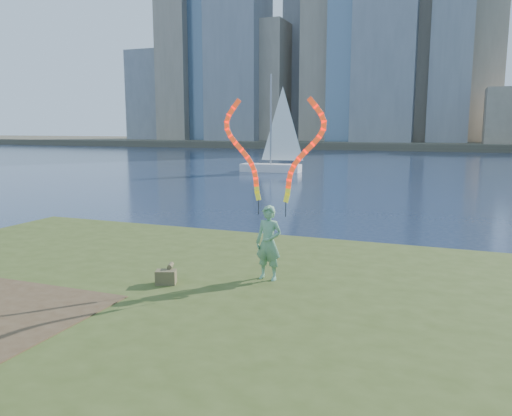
% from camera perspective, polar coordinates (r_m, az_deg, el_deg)
% --- Properties ---
extents(ground, '(320.00, 320.00, 0.00)m').
position_cam_1_polar(ground, '(10.76, -6.23, -11.69)').
color(ground, '#1A2741').
rests_on(ground, ground).
extents(grassy_knoll, '(20.00, 18.00, 0.80)m').
position_cam_1_polar(grassy_knoll, '(8.82, -13.35, -14.38)').
color(grassy_knoll, '#3A491A').
rests_on(grassy_knoll, ground).
extents(far_shore, '(320.00, 40.00, 1.20)m').
position_cam_1_polar(far_shore, '(104.06, 18.69, 6.96)').
color(far_shore, '#4B4637').
rests_on(far_shore, ground).
extents(woman_with_ribbons, '(1.99, 0.44, 3.90)m').
position_cam_1_polar(woman_with_ribbons, '(9.86, 1.59, -0.08)').
color(woman_with_ribbons, '#217B40').
rests_on(woman_with_ribbons, grassy_knoll).
extents(canvas_bag, '(0.45, 0.51, 0.37)m').
position_cam_1_polar(canvas_bag, '(9.99, -10.22, -7.68)').
color(canvas_bag, brown).
rests_on(canvas_bag, grassy_knoll).
extents(sailboat, '(5.52, 1.94, 8.32)m').
position_cam_1_polar(sailboat, '(43.21, 2.05, 6.03)').
color(sailboat, white).
rests_on(sailboat, ground).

